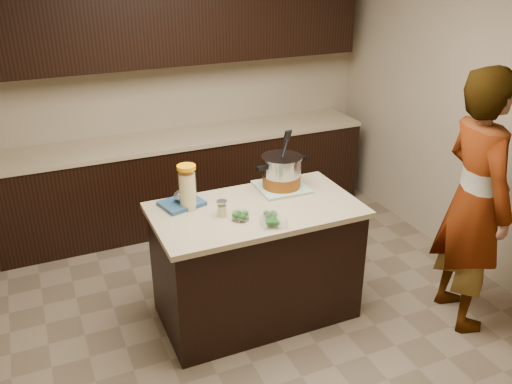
# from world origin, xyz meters

# --- Properties ---
(ground_plane) EXTENTS (4.00, 4.00, 0.00)m
(ground_plane) POSITION_xyz_m (0.00, 0.00, 0.00)
(ground_plane) COLOR brown
(ground_plane) RESTS_ON ground
(room_shell) EXTENTS (4.04, 4.04, 2.72)m
(room_shell) POSITION_xyz_m (0.00, 0.00, 1.71)
(room_shell) COLOR tan
(room_shell) RESTS_ON ground
(back_cabinets) EXTENTS (3.60, 0.63, 2.33)m
(back_cabinets) POSITION_xyz_m (0.00, 1.74, 0.94)
(back_cabinets) COLOR black
(back_cabinets) RESTS_ON ground
(island) EXTENTS (1.46, 0.81, 0.90)m
(island) POSITION_xyz_m (0.00, 0.00, 0.45)
(island) COLOR black
(island) RESTS_ON ground
(dish_towel) EXTENTS (0.37, 0.37, 0.02)m
(dish_towel) POSITION_xyz_m (0.31, 0.22, 0.91)
(dish_towel) COLOR #5C8A5E
(dish_towel) RESTS_ON island
(stock_pot) EXTENTS (0.43, 0.35, 0.43)m
(stock_pot) POSITION_xyz_m (0.31, 0.22, 1.02)
(stock_pot) COLOR #B7B7BC
(stock_pot) RESTS_ON dish_towel
(lemonade_pitcher) EXTENTS (0.13, 0.13, 0.32)m
(lemonade_pitcher) POSITION_xyz_m (-0.44, 0.18, 1.05)
(lemonade_pitcher) COLOR #D3C581
(lemonade_pitcher) RESTS_ON island
(mason_jar) EXTENTS (0.10, 0.10, 0.12)m
(mason_jar) POSITION_xyz_m (-0.26, -0.02, 0.95)
(mason_jar) COLOR #D3C581
(mason_jar) RESTS_ON island
(broccoli_tub_left) EXTENTS (0.15, 0.15, 0.06)m
(broccoli_tub_left) POSITION_xyz_m (-0.17, -0.13, 0.93)
(broccoli_tub_left) COLOR silver
(broccoli_tub_left) RESTS_ON island
(broccoli_tub_right) EXTENTS (0.12, 0.12, 0.05)m
(broccoli_tub_right) POSITION_xyz_m (0.02, -0.20, 0.92)
(broccoli_tub_right) COLOR silver
(broccoli_tub_right) RESTS_ON island
(broccoli_tub_rect) EXTENTS (0.19, 0.15, 0.06)m
(broccoli_tub_rect) POSITION_xyz_m (-0.00, -0.29, 0.93)
(broccoli_tub_rect) COLOR silver
(broccoli_tub_rect) RESTS_ON island
(blue_tray) EXTENTS (0.33, 0.29, 0.11)m
(blue_tray) POSITION_xyz_m (-0.46, 0.25, 0.94)
(blue_tray) COLOR navy
(blue_tray) RESTS_ON island
(person) EXTENTS (0.59, 0.78, 1.90)m
(person) POSITION_xyz_m (1.39, -0.63, 0.95)
(person) COLOR gray
(person) RESTS_ON ground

